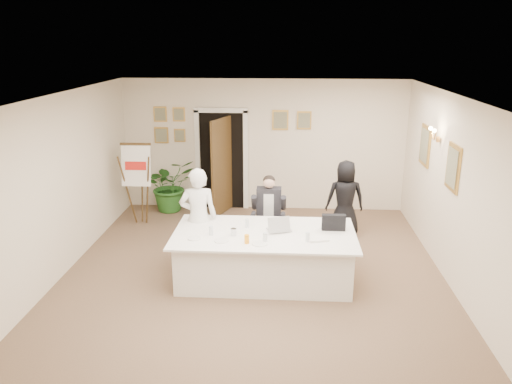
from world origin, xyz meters
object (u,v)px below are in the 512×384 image
object	(u,v)px
laptop_bag	(334,222)
oj_glass	(247,239)
potted_palm	(170,185)
steel_jug	(234,232)
standing_man	(199,218)
laptop	(279,222)
conference_table	(264,256)
seated_man	(269,213)
paper_stack	(318,239)
flip_chart	(139,188)
standing_woman	(345,198)

from	to	relation	value
laptop_bag	oj_glass	distance (m)	1.42
potted_palm	steel_jug	bearing A→B (deg)	-62.21
steel_jug	laptop_bag	bearing A→B (deg)	11.75
standing_man	laptop	size ratio (longest dim) A/B	4.58
conference_table	laptop_bag	distance (m)	1.18
seated_man	steel_jug	world-z (taller)	seated_man
paper_stack	seated_man	bearing A→B (deg)	118.53
flip_chart	potted_palm	world-z (taller)	flip_chart
seated_man	laptop_bag	bearing A→B (deg)	-33.31
conference_table	paper_stack	distance (m)	0.91
conference_table	oj_glass	xyz separation A→B (m)	(-0.23, -0.43, 0.45)
flip_chart	conference_table	bearing A→B (deg)	-41.06
flip_chart	paper_stack	bearing A→B (deg)	-36.39
seated_man	standing_woman	world-z (taller)	standing_woman
standing_woman	oj_glass	bearing A→B (deg)	53.03
conference_table	seated_man	size ratio (longest dim) A/B	2.03
flip_chart	standing_woman	distance (m)	4.03
standing_woman	steel_jug	size ratio (longest dim) A/B	13.16
conference_table	standing_woman	size ratio (longest dim) A/B	1.90
laptop_bag	paper_stack	xyz separation A→B (m)	(-0.26, -0.40, -0.11)
standing_woman	potted_palm	bearing A→B (deg)	-20.45
seated_man	laptop	xyz separation A→B (m)	(0.20, -1.07, 0.23)
standing_man	steel_jug	distance (m)	0.86
conference_table	standing_man	world-z (taller)	standing_man
standing_man	oj_glass	bearing A→B (deg)	125.98
standing_woman	steel_jug	bearing A→B (deg)	45.93
laptop_bag	oj_glass	bearing A→B (deg)	-154.70
paper_stack	steel_jug	size ratio (longest dim) A/B	2.71
laptop_bag	paper_stack	world-z (taller)	laptop_bag
standing_man	oj_glass	distance (m)	1.22
seated_man	steel_jug	xyz separation A→B (m)	(-0.47, -1.32, 0.15)
paper_stack	conference_table	bearing A→B (deg)	163.59
conference_table	potted_palm	distance (m)	3.83
laptop	conference_table	bearing A→B (deg)	-172.85
flip_chart	paper_stack	xyz separation A→B (m)	(3.39, -2.50, 0.03)
conference_table	potted_palm	xyz separation A→B (m)	(-2.18, 3.14, 0.17)
standing_woman	paper_stack	xyz separation A→B (m)	(-0.63, -2.17, 0.07)
standing_woman	potted_palm	distance (m)	3.80
flip_chart	paper_stack	world-z (taller)	flip_chart
laptop	paper_stack	bearing A→B (deg)	-50.79
laptop_bag	paper_stack	distance (m)	0.49
paper_stack	oj_glass	xyz separation A→B (m)	(-1.02, -0.20, 0.05)
potted_palm	laptop	bearing A→B (deg)	-51.57
standing_man	paper_stack	bearing A→B (deg)	151.83
seated_man	standing_man	bearing A→B (deg)	-135.10
potted_palm	flip_chart	bearing A→B (deg)	-115.36
seated_man	laptop	world-z (taller)	seated_man
conference_table	laptop	size ratio (longest dim) A/B	7.62
standing_man	standing_woman	bearing A→B (deg)	-157.49
flip_chart	potted_palm	size ratio (longest dim) A/B	1.45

